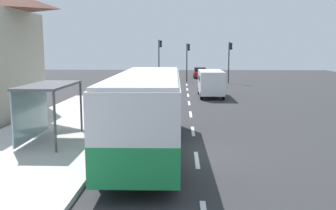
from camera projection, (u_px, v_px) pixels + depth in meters
name	position (u px, v px, depth m)	size (l,w,h in m)	color
ground_plane	(186.00, 103.00, 29.07)	(56.00, 92.00, 0.04)	#2D2D30
sidewalk_platform	(52.00, 138.00, 17.43)	(6.20, 30.00, 0.18)	beige
lane_stripe_seg_1	(197.00, 160.00, 14.24)	(0.16, 2.20, 0.01)	silver
lane_stripe_seg_2	(193.00, 131.00, 19.18)	(0.16, 2.20, 0.01)	silver
lane_stripe_seg_3	(191.00, 114.00, 24.12)	(0.16, 2.20, 0.01)	silver
lane_stripe_seg_4	(189.00, 103.00, 29.06)	(0.16, 2.20, 0.01)	silver
lane_stripe_seg_5	(188.00, 95.00, 34.00)	(0.16, 2.20, 0.01)	silver
lane_stripe_seg_6	(187.00, 89.00, 38.94)	(0.16, 2.20, 0.01)	silver
lane_stripe_seg_7	(187.00, 85.00, 43.88)	(0.16, 2.20, 0.01)	silver
bus	(148.00, 108.00, 15.12)	(2.69, 11.05, 3.21)	#1E8C47
white_van	(211.00, 82.00, 32.77)	(2.05, 5.21, 2.30)	white
sedan_near	(200.00, 72.00, 54.27)	(1.85, 4.40, 1.52)	#A51919
recycling_bin_yellow	(97.00, 128.00, 16.96)	(0.52, 0.52, 0.95)	yellow
recycling_bin_blue	(100.00, 124.00, 17.65)	(0.52, 0.52, 0.95)	blue
recycling_bin_red	(103.00, 122.00, 18.35)	(0.52, 0.52, 0.95)	red
traffic_light_near_side	(230.00, 56.00, 45.50)	(0.49, 0.28, 4.99)	#2D2D2D
traffic_light_far_side	(160.00, 54.00, 46.57)	(0.49, 0.28, 5.29)	#2D2D2D
traffic_light_median	(188.00, 56.00, 47.27)	(0.49, 0.28, 4.88)	#2D2D2D
bus_shelter	(42.00, 97.00, 16.28)	(1.80, 4.00, 2.50)	#4C4C51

